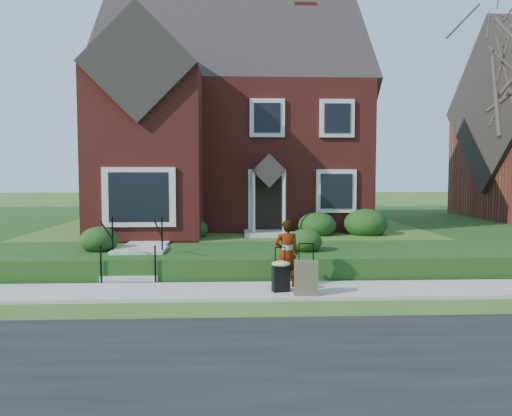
{
  "coord_description": "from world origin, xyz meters",
  "views": [
    {
      "loc": [
        0.07,
        -11.18,
        2.72
      ],
      "look_at": [
        0.64,
        2.0,
        1.8
      ],
      "focal_mm": 35.0,
      "sensor_mm": 36.0,
      "label": 1
    }
  ],
  "objects": [
    {
      "name": "ground",
      "position": [
        0.0,
        0.0,
        0.0
      ],
      "size": [
        120.0,
        120.0,
        0.0
      ],
      "primitive_type": "plane",
      "color": "#2D5119",
      "rests_on": "ground"
    },
    {
      "name": "sidewalk",
      "position": [
        0.0,
        0.0,
        0.04
      ],
      "size": [
        60.0,
        1.6,
        0.08
      ],
      "primitive_type": "cube",
      "color": "#9E9B93",
      "rests_on": "ground"
    },
    {
      "name": "front_steps",
      "position": [
        -2.5,
        1.84,
        0.47
      ],
      "size": [
        1.4,
        2.02,
        1.5
      ],
      "color": "#9E9B93",
      "rests_on": "ground"
    },
    {
      "name": "terrace",
      "position": [
        4.0,
        10.9,
        0.3
      ],
      "size": [
        44.0,
        20.0,
        0.6
      ],
      "primitive_type": "cube",
      "color": "#16380F",
      "rests_on": "ground"
    },
    {
      "name": "foundation_shrubs",
      "position": [
        0.44,
        4.78,
        1.05
      ],
      "size": [
        10.02,
        4.43,
        1.02
      ],
      "color": "#13330F",
      "rests_on": "terrace"
    },
    {
      "name": "street",
      "position": [
        0.0,
        -5.0,
        0.01
      ],
      "size": [
        60.0,
        6.0,
        0.01
      ],
      "primitive_type": "cube",
      "color": "black",
      "rests_on": "ground"
    },
    {
      "name": "suitcase_black",
      "position": [
        1.1,
        -0.24,
        0.47
      ],
      "size": [
        0.48,
        0.42,
        1.01
      ],
      "rotation": [
        0.0,
        0.0,
        0.23
      ],
      "color": "black",
      "rests_on": "sidewalk"
    },
    {
      "name": "woman",
      "position": [
        1.28,
        0.23,
        0.86
      ],
      "size": [
        0.59,
        0.4,
        1.57
      ],
      "primitive_type": "imported",
      "rotation": [
        0.0,
        0.0,
        3.19
      ],
      "color": "#999999",
      "rests_on": "sidewalk"
    },
    {
      "name": "walkway",
      "position": [
        -2.5,
        5.0,
        0.63
      ],
      "size": [
        1.2,
        6.0,
        0.06
      ],
      "primitive_type": "cube",
      "color": "#9E9B93",
      "rests_on": "terrace"
    },
    {
      "name": "suitcase_olive",
      "position": [
        1.62,
        -0.56,
        0.46
      ],
      "size": [
        0.55,
        0.35,
        1.13
      ],
      "rotation": [
        0.0,
        0.0,
        -0.12
      ],
      "color": "brown",
      "rests_on": "sidewalk"
    },
    {
      "name": "main_house",
      "position": [
        -0.21,
        9.61,
        5.26
      ],
      "size": [
        10.4,
        10.2,
        9.4
      ],
      "color": "maroon",
      "rests_on": "terrace"
    }
  ]
}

